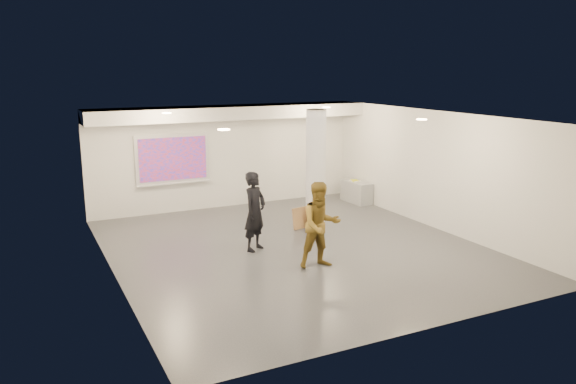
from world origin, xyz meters
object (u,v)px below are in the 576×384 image
projection_screen (173,159)px  man (321,225)px  credenza (357,192)px  woman (255,211)px  column (316,167)px

projection_screen → man: projection_screen is taller
credenza → woman: 5.42m
projection_screen → column: bearing=-40.6°
column → projection_screen: bearing=139.4°
projection_screen → credenza: bearing=-13.2°
projection_screen → credenza: size_ratio=1.89×
projection_screen → woman: 4.22m
projection_screen → credenza: projection_screen is taller
column → projection_screen: 4.08m
column → man: size_ratio=1.67×
man → projection_screen: bearing=110.7°
column → man: bearing=-117.2°
projection_screen → woman: size_ratio=1.17×
credenza → woman: woman is taller
credenza → woman: bearing=-150.3°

